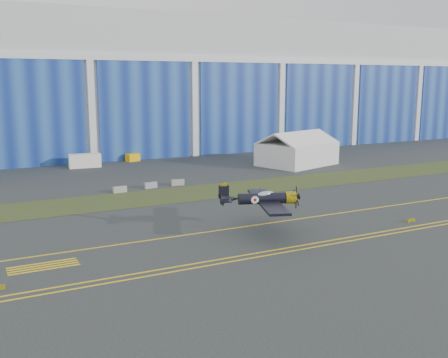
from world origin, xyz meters
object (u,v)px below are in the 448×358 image
warbird (262,198)px  shipping_container (85,161)px  tent (297,148)px  tug (133,157)px

warbird → shipping_container: warbird is taller
tent → shipping_container: tent is taller
warbird → shipping_container: size_ratio=2.47×
tug → warbird: bearing=-110.7°
shipping_container → tug: (10.35, 3.45, -0.50)m
warbird → tug: warbird is taller
warbird → tent: bearing=70.1°
shipping_container → tug: bearing=24.0°
tent → shipping_container: size_ratio=2.84×
shipping_container → tent: bearing=-17.1°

